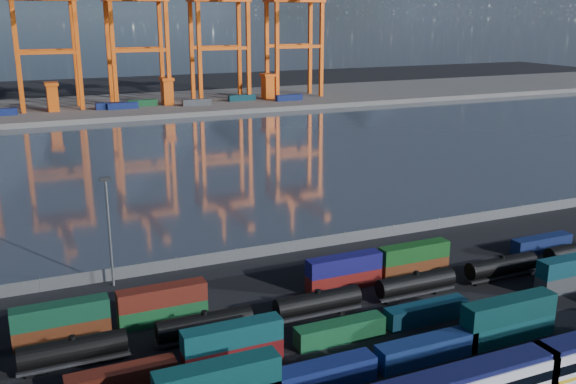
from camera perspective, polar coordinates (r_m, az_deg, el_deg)
name	(u,v)px	position (r m, az deg, el deg)	size (l,w,h in m)	color
ground	(380,322)	(86.22, 8.22, -11.40)	(700.00, 700.00, 0.00)	black
harbor_water	(178,160)	(178.97, -9.73, 2.86)	(700.00, 700.00, 0.00)	#333C4A
far_quay	(115,107)	(280.36, -15.12, 7.34)	(700.00, 70.00, 2.00)	#514F4C
container_row_south	(294,375)	(70.13, 0.55, -15.95)	(127.36, 2.60, 5.54)	#444649
container_row_mid	(402,312)	(84.64, 10.10, -10.43)	(128.98, 2.38, 5.07)	#383A3D
container_row_north	(279,286)	(90.63, -0.77, -8.37)	(141.19, 2.34, 5.00)	#0F234E
tanker_string	(368,293)	(89.63, 7.15, -8.91)	(120.89, 2.66, 3.81)	black
waterfront_fence	(293,246)	(108.44, 0.43, -4.84)	(160.12, 0.12, 2.20)	#595B5E
yard_light_mast	(109,226)	(96.08, -15.63, -2.94)	(1.60, 0.40, 16.60)	slate
gantry_cranes	(91,12)	(270.10, -17.10, 15.08)	(199.68, 47.38, 64.16)	#E25410
quay_containers	(92,107)	(264.32, -17.01, 7.23)	(172.58, 10.99, 2.60)	navy
straddle_carriers	(112,93)	(269.32, -15.41, 8.47)	(140.00, 7.00, 11.10)	#E25410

